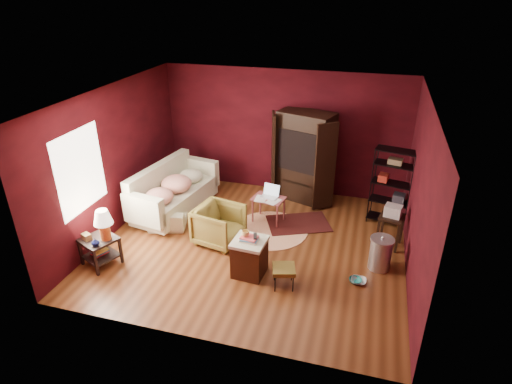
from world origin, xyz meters
TOP-DOWN VIEW (x-y plane):
  - room at (-0.04, -0.01)m, footprint 5.54×5.04m
  - sofa at (-1.98, 0.76)m, footprint 0.97×1.92m
  - armchair at (-0.63, -0.10)m, footprint 0.88×0.92m
  - pet_bowl_steel at (1.99, -0.64)m, footprint 0.26×0.08m
  - pet_bowl_turquoise at (1.94, -0.64)m, footprint 0.21×0.07m
  - vase at (-2.29, -1.51)m, footprint 0.16×0.16m
  - mug at (0.13, -0.88)m, footprint 0.15×0.13m
  - side_table at (-2.31, -1.29)m, footprint 0.71×0.71m
  - sofa_cushions at (-2.01, 0.77)m, footprint 1.25×2.37m
  - hamper at (0.19, -0.88)m, footprint 0.57×0.57m
  - footstool at (0.82, -1.06)m, footprint 0.44×0.44m
  - rug_round at (0.19, 0.57)m, footprint 1.76×1.76m
  - rug_oriental at (0.69, 0.96)m, footprint 1.46×1.25m
  - laptop_desk at (0.07, 0.92)m, footprint 0.70×0.58m
  - tv_armoire at (0.55, 2.13)m, footprint 1.50×1.12m
  - wire_shelving at (2.42, 1.53)m, footprint 0.83×0.48m
  - small_stand at (2.45, 0.65)m, footprint 0.50×0.50m
  - trash_can at (2.30, -0.13)m, footprint 0.43×0.43m

SIDE VIEW (x-z plane):
  - rug_round at x=0.19m, z-range 0.00..0.01m
  - rug_oriental at x=0.69m, z-range 0.01..0.02m
  - pet_bowl_turquoise at x=1.94m, z-range 0.00..0.21m
  - pet_bowl_steel at x=1.99m, z-range 0.00..0.25m
  - trash_can at x=2.30m, z-range -0.02..0.62m
  - footstool at x=0.82m, z-range 0.13..0.50m
  - hamper at x=0.19m, z-range -0.03..0.72m
  - sofa at x=-1.98m, z-range 0.00..0.72m
  - armchair at x=-0.63m, z-range 0.00..0.81m
  - sofa_cushions at x=-2.01m, z-range -0.01..0.93m
  - laptop_desk at x=0.07m, z-range 0.09..0.87m
  - vase at x=-2.29m, z-range 0.51..0.64m
  - small_stand at x=2.45m, z-range 0.21..1.04m
  - side_table at x=-2.31m, z-range 0.11..1.17m
  - mug at x=0.13m, z-range 0.73..0.86m
  - wire_shelving at x=2.42m, z-range 0.08..1.67m
  - tv_armoire at x=0.55m, z-range 0.04..2.04m
  - room at x=-0.04m, z-range -0.02..2.82m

